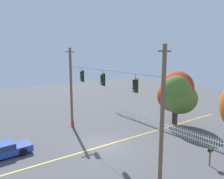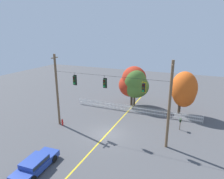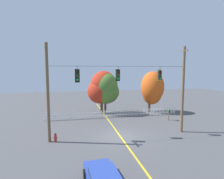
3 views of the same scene
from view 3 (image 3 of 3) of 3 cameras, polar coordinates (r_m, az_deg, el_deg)
The scene contains 12 objects.
ground at distance 19.30m, azimuth 2.50°, elevation -13.96°, with size 80.00×80.00×0.00m, color #4C4C4F.
lane_centerline_stripe at distance 19.30m, azimuth 2.50°, elevation -13.95°, with size 0.16×36.00×0.01m, color gold.
signal_support_span at distance 18.24m, azimuth 2.57°, elevation -0.40°, with size 13.68×1.10×8.95m.
traffic_signal_westbound_side at distance 17.57m, azimuth -10.43°, elevation 4.10°, with size 0.43×0.38×1.50m.
traffic_signal_eastbound_side at distance 18.09m, azimuth 1.87°, elevation 4.34°, with size 0.43×0.38×1.42m.
traffic_signal_northbound_secondary at distance 19.57m, azimuth 14.23°, elevation 4.22°, with size 0.43×0.38×1.45m.
white_picket_fence at distance 26.24m, azimuth 0.48°, elevation -7.27°, with size 18.61×0.06×1.08m.
autumn_maple_near_fence at distance 28.22m, azimuth -3.12°, elevation 0.47°, with size 4.30×4.06×6.39m.
autumn_maple_mid at distance 28.11m, azimuth -2.07°, elevation 0.27°, with size 4.17×4.14×6.12m.
autumn_oak_far_east at distance 29.61m, azimuth 12.08°, elevation 0.14°, with size 3.53×3.47×6.30m.
fire_hydrant at distance 18.54m, azimuth -16.69°, elevation -13.73°, with size 0.38×0.22×0.83m.
roadside_mailbox at distance 25.72m, azimuth 16.78°, elevation -6.43°, with size 0.25×0.44×1.41m.
Camera 3 is at (-4.57, -17.54, 6.63)m, focal length 30.28 mm.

